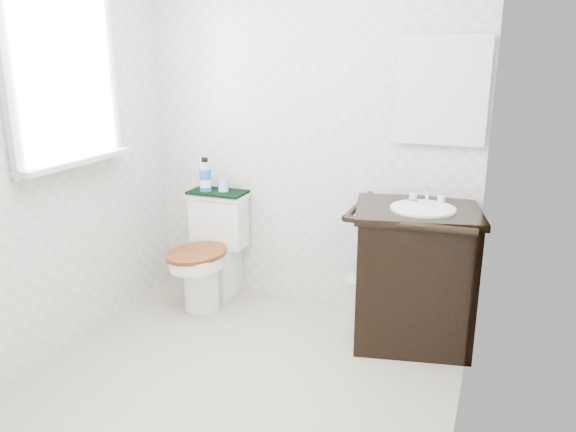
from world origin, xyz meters
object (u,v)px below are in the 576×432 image
Objects in this scene: toilet at (212,255)px; cup at (223,185)px; trash_bin at (363,301)px; mouthwash_bottle at (205,176)px; vanity at (414,272)px.

toilet is 8.43× the size of cup.
mouthwash_bottle reaches higher than trash_bin.
cup is at bearing 174.48° from trash_bin.
toilet is 1.08m from trash_bin.
mouthwash_bottle reaches higher than toilet.
toilet is 1.38m from vanity.
cup is (0.11, 0.04, -0.06)m from mouthwash_bottle.
vanity is at bearing -17.19° from trash_bin.
vanity is 3.97× the size of mouthwash_bottle.
toilet is 0.54m from mouthwash_bottle.
toilet is 0.49m from cup.
trash_bin is (-0.32, 0.10, -0.28)m from vanity.
vanity is 1.52m from mouthwash_bottle.
vanity is at bearing -8.36° from cup.
cup reaches higher than toilet.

